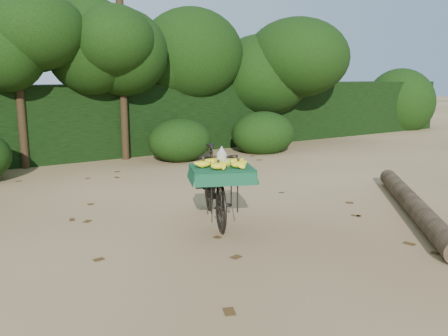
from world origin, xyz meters
TOP-DOWN VIEW (x-y plane):
  - ground at (0.00, 0.00)m, footprint 80.00×80.00m
  - vendor_bicycle at (-0.32, -0.25)m, footprint 1.28×1.91m
  - fallen_log at (2.34, -1.53)m, footprint 2.83×3.17m
  - hedge_backdrop at (0.00, 6.30)m, footprint 26.00×1.80m
  - tree_row at (-0.65, 5.50)m, footprint 14.50×2.00m
  - bush_clumps at (0.50, 4.30)m, footprint 8.80×1.70m
  - leaf_litter at (0.00, 0.65)m, footprint 7.00×7.30m

SIDE VIEW (x-z plane):
  - ground at x=0.00m, z-range 0.00..0.00m
  - leaf_litter at x=0.00m, z-range 0.00..0.01m
  - fallen_log at x=2.34m, z-range 0.00..0.29m
  - bush_clumps at x=0.50m, z-range 0.00..0.90m
  - vendor_bicycle at x=-0.32m, z-range 0.01..1.09m
  - hedge_backdrop at x=0.00m, z-range 0.00..1.80m
  - tree_row at x=-0.65m, z-range 0.00..4.00m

